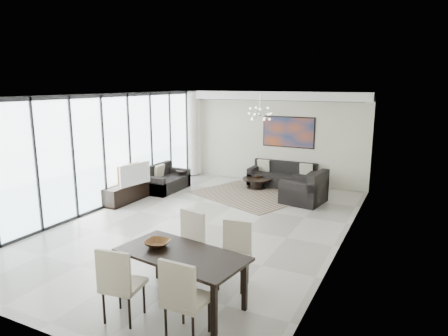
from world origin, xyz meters
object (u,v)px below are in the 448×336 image
Objects in this scene: sofa_main at (282,178)px; dining_table at (182,259)px; tv_console at (128,193)px; coffee_table at (257,182)px; television at (132,174)px.

sofa_main is 1.02× the size of dining_table.
sofa_main is 7.23m from dining_table.
dining_table is at bearing -83.27° from sofa_main.
sofa_main is at bearing 46.89° from tv_console.
coffee_table is 3.79m from television.
sofa_main is 4.74m from tv_console.
coffee_table is 3.89m from tv_console.
tv_console is (-3.24, -3.46, -0.01)m from sofa_main.
dining_table is (1.47, -6.57, 0.52)m from coffee_table.
sofa_main is at bearing 96.73° from dining_table.
dining_table is (4.09, -3.70, 0.46)m from tv_console.
television is 5.43m from dining_table.
dining_table reaches higher than sofa_main.
dining_table is at bearing -42.17° from tv_console.
tv_console is (-2.62, -2.87, 0.07)m from coffee_table.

